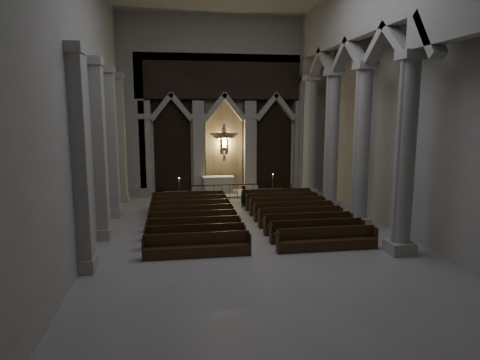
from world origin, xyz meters
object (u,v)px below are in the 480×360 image
Objects in this scene: altar at (218,184)px; pews at (246,219)px; candle_stand_left at (179,195)px; candle_stand_right at (273,190)px; altar_rail at (229,189)px; worshipper at (244,196)px.

altar is 0.22× the size of pews.
candle_stand_left reaches higher than pews.
pews is at bearing -113.58° from candle_stand_right.
altar_rail reaches higher than pews.
candle_stand_left is 7.09m from pews.
candle_stand_right reaches higher than worshipper.
candle_stand_left is (-2.70, -1.97, -0.29)m from altar.
altar is at bearing 93.70° from pews.
altar is at bearing 160.41° from candle_stand_right.
altar is at bearing 86.09° from worshipper.
altar_rail is 0.55× the size of pews.
worshipper is at bearing -30.76° from candle_stand_left.
altar is at bearing 36.10° from candle_stand_left.
altar_rail is at bearing 86.21° from worshipper.
worshipper is at bearing -129.62° from candle_stand_right.
pews is at bearing -86.30° from altar.
candle_stand_right is 7.63m from pews.
altar is 8.30m from pews.
candle_stand_left is at bearing 117.15° from pews.
altar_rail is 2.30m from worshipper.
candle_stand_left is 6.32m from candle_stand_right.
worshipper is (-2.46, -2.97, 0.25)m from candle_stand_right.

